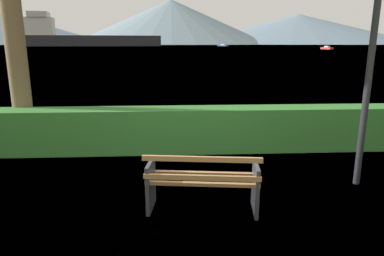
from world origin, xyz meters
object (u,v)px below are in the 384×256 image
object	(u,v)px
cargo_ship_large	(78,37)
park_bench	(202,182)
lamp_post	(376,14)
sailboat_mid	(327,48)
fishing_boat_near	(223,45)

from	to	relation	value
cargo_ship_large	park_bench	bearing A→B (deg)	-75.32
park_bench	lamp_post	world-z (taller)	lamp_post
cargo_ship_large	sailboat_mid	distance (m)	169.15
fishing_boat_near	park_bench	bearing A→B (deg)	-98.31
fishing_boat_near	sailboat_mid	size ratio (longest dim) A/B	1.47
park_bench	cargo_ship_large	size ratio (longest dim) A/B	0.02
lamp_post	sailboat_mid	size ratio (longest dim) A/B	0.77
lamp_post	cargo_ship_large	world-z (taller)	cargo_ship_large
park_bench	sailboat_mid	distance (m)	128.68
park_bench	fishing_boat_near	world-z (taller)	fishing_boat_near
lamp_post	cargo_ship_large	size ratio (longest dim) A/B	0.04
fishing_boat_near	sailboat_mid	world-z (taller)	fishing_boat_near
park_bench	sailboat_mid	bearing A→B (deg)	65.37
cargo_ship_large	fishing_boat_near	distance (m)	97.51
lamp_post	sailboat_mid	xyz separation A→B (m)	(51.03, 116.16, -2.21)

